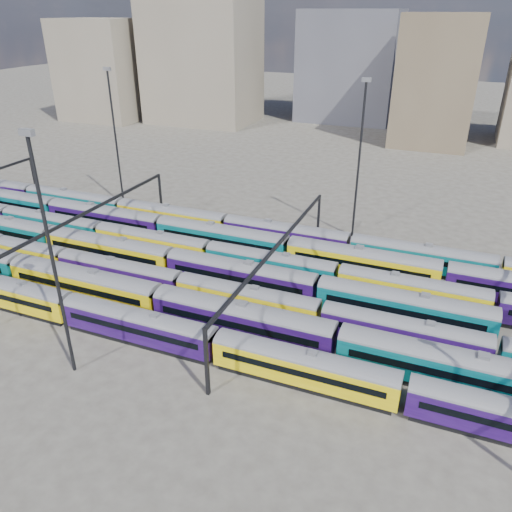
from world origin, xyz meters
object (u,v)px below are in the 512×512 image
at_px(rake_2, 180,283).
at_px(mast_2, 51,253).
at_px(rake_0, 69,305).
at_px(rake_1, 242,317).

xyz_separation_m(rake_2, mast_2, (-3.33, -17.00, 11.52)).
distance_m(rake_2, mast_2, 20.80).
height_order(rake_0, mast_2, mast_2).
bearing_deg(mast_2, rake_0, 131.84).
height_order(rake_0, rake_1, rake_1).
bearing_deg(rake_0, rake_1, 13.61).
xyz_separation_m(rake_1, mast_2, (-14.38, -12.00, 11.09)).
bearing_deg(rake_2, rake_0, -133.81).
bearing_deg(rake_2, rake_1, -24.33).
distance_m(rake_1, mast_2, 21.77).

